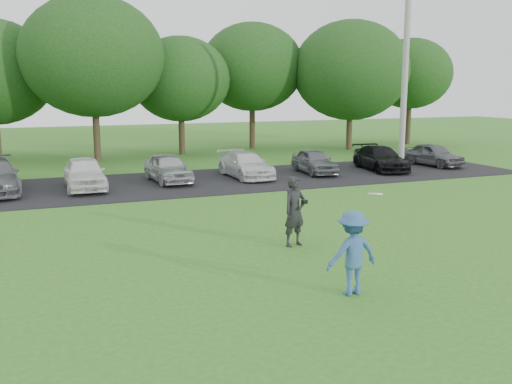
{
  "coord_description": "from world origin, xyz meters",
  "views": [
    {
      "loc": [
        -5.28,
        -9.85,
        3.98
      ],
      "look_at": [
        0.0,
        3.5,
        1.3
      ],
      "focal_mm": 40.0,
      "sensor_mm": 36.0,
      "label": 1
    }
  ],
  "objects": [
    {
      "name": "utility_pole",
      "position": [
        10.71,
        12.2,
        4.52
      ],
      "size": [
        0.28,
        0.28,
        9.05
      ],
      "primitive_type": "cylinder",
      "color": "#9C9B97",
      "rests_on": "ground"
    },
    {
      "name": "tree_row",
      "position": [
        1.51,
        22.76,
        4.91
      ],
      "size": [
        42.39,
        9.85,
        8.64
      ],
      "color": "#38281C",
      "rests_on": "ground"
    },
    {
      "name": "camera_bystander",
      "position": [
        0.74,
        2.75,
        0.89
      ],
      "size": [
        0.74,
        0.59,
        1.78
      ],
      "color": "black",
      "rests_on": "ground"
    },
    {
      "name": "parked_cars",
      "position": [
        -0.44,
        13.17,
        0.61
      ],
      "size": [
        28.35,
        4.5,
        1.25
      ],
      "color": "white",
      "rests_on": "parking_lot"
    },
    {
      "name": "frisbee_player",
      "position": [
        0.32,
        -0.74,
        0.83
      ],
      "size": [
        1.08,
        0.68,
        2.05
      ],
      "color": "#345C94",
      "rests_on": "ground"
    },
    {
      "name": "parking_lot",
      "position": [
        0.0,
        13.0,
        0.01
      ],
      "size": [
        32.0,
        6.5,
        0.03
      ],
      "primitive_type": "cube",
      "color": "black",
      "rests_on": "ground"
    },
    {
      "name": "ground",
      "position": [
        0.0,
        0.0,
        0.0
      ],
      "size": [
        100.0,
        100.0,
        0.0
      ],
      "primitive_type": "plane",
      "color": "#337020",
      "rests_on": "ground"
    }
  ]
}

